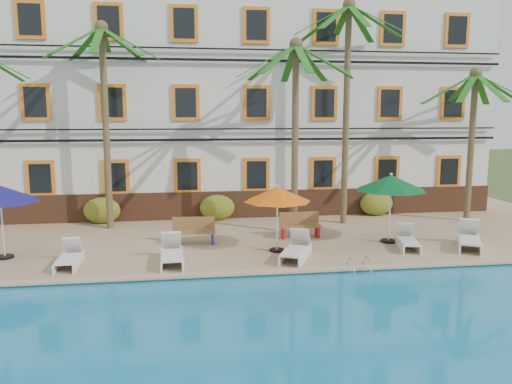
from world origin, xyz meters
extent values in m
plane|color=#384C23|center=(0.00, 0.00, 0.00)|extent=(100.00, 100.00, 0.00)
cube|color=tan|center=(0.00, 5.00, 0.12)|extent=(30.00, 12.00, 0.25)
cube|color=tan|center=(0.00, -0.90, 0.28)|extent=(30.00, 0.35, 0.06)
cube|color=silver|center=(0.00, 10.00, 5.25)|extent=(25.00, 6.00, 10.00)
cube|color=brown|center=(0.00, 6.94, 0.85)|extent=(25.00, 0.12, 1.20)
cube|color=orange|center=(-7.50, 6.95, 2.15)|extent=(1.15, 0.10, 1.50)
cube|color=black|center=(-7.50, 6.90, 2.15)|extent=(0.85, 0.04, 1.20)
cube|color=orange|center=(-4.50, 6.95, 2.15)|extent=(1.15, 0.10, 1.50)
cube|color=black|center=(-4.50, 6.90, 2.15)|extent=(0.85, 0.04, 1.20)
cube|color=orange|center=(-1.50, 6.95, 2.15)|extent=(1.15, 0.10, 1.50)
cube|color=black|center=(-1.50, 6.90, 2.15)|extent=(0.85, 0.04, 1.20)
cube|color=orange|center=(1.50, 6.95, 2.15)|extent=(1.15, 0.10, 1.50)
cube|color=black|center=(1.50, 6.90, 2.15)|extent=(0.85, 0.04, 1.20)
cube|color=orange|center=(4.50, 6.95, 2.15)|extent=(1.15, 0.10, 1.50)
cube|color=black|center=(4.50, 6.90, 2.15)|extent=(0.85, 0.04, 1.20)
cube|color=orange|center=(7.50, 6.95, 2.15)|extent=(1.15, 0.10, 1.50)
cube|color=black|center=(7.50, 6.90, 2.15)|extent=(0.85, 0.04, 1.20)
cube|color=orange|center=(10.50, 6.95, 2.15)|extent=(1.15, 0.10, 1.50)
cube|color=black|center=(10.50, 6.90, 2.15)|extent=(0.85, 0.04, 1.20)
cube|color=orange|center=(-7.50, 6.95, 5.25)|extent=(1.15, 0.10, 1.50)
cube|color=black|center=(-7.50, 6.90, 5.25)|extent=(0.85, 0.04, 1.20)
cube|color=orange|center=(-4.50, 6.95, 5.25)|extent=(1.15, 0.10, 1.50)
cube|color=black|center=(-4.50, 6.90, 5.25)|extent=(0.85, 0.04, 1.20)
cube|color=orange|center=(-1.50, 6.95, 5.25)|extent=(1.15, 0.10, 1.50)
cube|color=black|center=(-1.50, 6.90, 5.25)|extent=(0.85, 0.04, 1.20)
cube|color=orange|center=(1.50, 6.95, 5.25)|extent=(1.15, 0.10, 1.50)
cube|color=black|center=(1.50, 6.90, 5.25)|extent=(0.85, 0.04, 1.20)
cube|color=orange|center=(4.50, 6.95, 5.25)|extent=(1.15, 0.10, 1.50)
cube|color=black|center=(4.50, 6.90, 5.25)|extent=(0.85, 0.04, 1.20)
cube|color=orange|center=(7.50, 6.95, 5.25)|extent=(1.15, 0.10, 1.50)
cube|color=black|center=(7.50, 6.90, 5.25)|extent=(0.85, 0.04, 1.20)
cube|color=orange|center=(10.50, 6.95, 5.25)|extent=(1.15, 0.10, 1.50)
cube|color=black|center=(10.50, 6.90, 5.25)|extent=(0.85, 0.04, 1.20)
cube|color=orange|center=(-7.50, 6.95, 8.45)|extent=(1.15, 0.10, 1.50)
cube|color=black|center=(-7.50, 6.90, 8.45)|extent=(0.85, 0.04, 1.20)
cube|color=orange|center=(-4.50, 6.95, 8.45)|extent=(1.15, 0.10, 1.50)
cube|color=black|center=(-4.50, 6.90, 8.45)|extent=(0.85, 0.04, 1.20)
cube|color=orange|center=(-1.50, 6.95, 8.45)|extent=(1.15, 0.10, 1.50)
cube|color=black|center=(-1.50, 6.90, 8.45)|extent=(0.85, 0.04, 1.20)
cube|color=orange|center=(1.50, 6.95, 8.45)|extent=(1.15, 0.10, 1.50)
cube|color=black|center=(1.50, 6.90, 8.45)|extent=(0.85, 0.04, 1.20)
cube|color=orange|center=(4.50, 6.95, 8.45)|extent=(1.15, 0.10, 1.50)
cube|color=black|center=(4.50, 6.90, 8.45)|extent=(0.85, 0.04, 1.20)
cube|color=orange|center=(7.50, 6.95, 8.45)|extent=(1.15, 0.10, 1.50)
cube|color=black|center=(7.50, 6.90, 8.45)|extent=(0.85, 0.04, 1.20)
cube|color=orange|center=(10.50, 6.95, 8.45)|extent=(1.15, 0.10, 1.50)
cube|color=black|center=(10.50, 6.90, 8.45)|extent=(0.85, 0.04, 1.20)
cube|color=black|center=(0.00, 6.80, 3.70)|extent=(25.00, 0.08, 0.10)
cube|color=black|center=(0.00, 6.80, 4.15)|extent=(25.00, 0.08, 0.06)
cube|color=black|center=(0.00, 6.80, 7.00)|extent=(25.00, 0.08, 0.10)
cube|color=black|center=(0.00, 6.80, 7.45)|extent=(25.00, 0.08, 0.06)
cylinder|color=brown|center=(-4.60, 5.65, 4.13)|extent=(0.26, 0.26, 7.77)
sphere|color=brown|center=(-4.60, 5.65, 8.02)|extent=(0.50, 0.50, 0.50)
cube|color=#1B5E16|center=(-4.60, 6.74, 7.42)|extent=(0.28, 2.21, 1.23)
cube|color=#1B5E16|center=(-5.38, 6.42, 7.42)|extent=(1.76, 1.76, 1.23)
cube|color=#1B5E16|center=(-5.70, 5.65, 7.42)|extent=(2.21, 0.28, 1.23)
cube|color=#1B5E16|center=(-5.38, 4.87, 7.42)|extent=(1.76, 1.76, 1.23)
cube|color=#1B5E16|center=(-4.60, 4.55, 7.42)|extent=(0.28, 2.21, 1.23)
cube|color=#1B5E16|center=(-3.83, 4.87, 7.42)|extent=(1.76, 1.76, 1.23)
cube|color=#1B5E16|center=(-3.51, 5.65, 7.42)|extent=(2.21, 0.28, 1.23)
cube|color=#1B5E16|center=(-3.83, 6.42, 7.42)|extent=(1.76, 1.76, 1.23)
cylinder|color=brown|center=(2.53, 3.92, 3.77)|extent=(0.26, 0.26, 7.05)
sphere|color=brown|center=(2.53, 3.92, 7.30)|extent=(0.50, 0.50, 0.50)
cube|color=#1B5E16|center=(2.53, 5.02, 6.70)|extent=(0.28, 2.21, 1.23)
cube|color=#1B5E16|center=(1.75, 4.70, 6.70)|extent=(1.76, 1.76, 1.23)
cube|color=#1B5E16|center=(1.43, 3.92, 6.70)|extent=(2.21, 0.28, 1.23)
cube|color=#1B5E16|center=(1.75, 3.15, 6.70)|extent=(1.76, 1.76, 1.23)
cube|color=#1B5E16|center=(2.53, 2.83, 6.70)|extent=(0.28, 2.21, 1.23)
cube|color=#1B5E16|center=(3.31, 3.15, 6.70)|extent=(1.76, 1.76, 1.23)
cube|color=#1B5E16|center=(3.63, 3.92, 6.70)|extent=(2.21, 0.28, 1.23)
cube|color=#1B5E16|center=(3.31, 4.70, 6.70)|extent=(1.76, 1.76, 1.23)
cylinder|color=brown|center=(4.94, 5.27, 4.64)|extent=(0.26, 0.26, 8.79)
sphere|color=brown|center=(4.94, 5.27, 9.04)|extent=(0.50, 0.50, 0.50)
cube|color=#1B5E16|center=(4.94, 6.37, 8.44)|extent=(0.28, 2.21, 1.23)
cube|color=#1B5E16|center=(4.17, 6.05, 8.44)|extent=(1.76, 1.76, 1.23)
cube|color=#1B5E16|center=(3.85, 5.27, 8.44)|extent=(2.21, 0.28, 1.23)
cube|color=#1B5E16|center=(4.17, 4.50, 8.44)|extent=(1.76, 1.76, 1.23)
cube|color=#1B5E16|center=(4.94, 4.18, 8.44)|extent=(0.28, 2.21, 1.23)
cube|color=#1B5E16|center=(5.72, 4.50, 8.44)|extent=(1.76, 1.76, 1.23)
cube|color=#1B5E16|center=(6.04, 5.27, 8.44)|extent=(2.21, 0.28, 1.23)
cube|color=#1B5E16|center=(5.72, 6.05, 8.44)|extent=(1.76, 1.76, 1.23)
cylinder|color=brown|center=(10.31, 4.94, 3.33)|extent=(0.26, 0.26, 6.16)
sphere|color=brown|center=(10.31, 4.94, 6.41)|extent=(0.50, 0.50, 0.50)
cube|color=#1B5E16|center=(10.31, 6.03, 5.81)|extent=(0.28, 2.21, 1.23)
cube|color=#1B5E16|center=(9.53, 5.71, 5.81)|extent=(1.76, 1.76, 1.23)
cube|color=#1B5E16|center=(9.21, 4.94, 5.81)|extent=(2.21, 0.28, 1.23)
cube|color=#1B5E16|center=(9.53, 4.16, 5.81)|extent=(1.76, 1.76, 1.23)
cube|color=#1B5E16|center=(10.31, 3.84, 5.81)|extent=(0.28, 2.21, 1.23)
cube|color=#1B5E16|center=(11.08, 4.16, 5.81)|extent=(1.76, 1.76, 1.23)
cube|color=#1B5E16|center=(11.40, 4.94, 5.81)|extent=(2.21, 0.28, 1.23)
cube|color=#1B5E16|center=(11.08, 5.71, 5.81)|extent=(1.76, 1.76, 1.23)
ellipsoid|color=#1F5518|center=(-5.06, 6.60, 0.80)|extent=(1.50, 0.90, 1.10)
ellipsoid|color=#1F5518|center=(-0.26, 6.60, 0.80)|extent=(1.50, 0.90, 1.10)
ellipsoid|color=#1F5518|center=(6.91, 6.60, 0.80)|extent=(1.50, 0.90, 1.10)
cylinder|color=black|center=(-7.30, 1.76, 0.29)|extent=(0.54, 0.54, 0.08)
cylinder|color=silver|center=(-7.30, 1.76, 1.40)|extent=(0.06, 0.06, 2.31)
cone|color=navy|center=(-7.30, 1.76, 2.32)|extent=(2.40, 2.40, 0.53)
cylinder|color=black|center=(1.38, 1.34, 0.29)|extent=(0.50, 0.50, 0.07)
cylinder|color=silver|center=(1.38, 1.34, 1.32)|extent=(0.06, 0.06, 2.15)
cone|color=#E95F0C|center=(1.38, 1.34, 2.17)|extent=(2.24, 2.24, 0.49)
sphere|color=silver|center=(1.38, 1.34, 2.44)|extent=(0.10, 0.10, 0.10)
cylinder|color=black|center=(5.54, 1.95, 0.29)|extent=(0.56, 0.56, 0.08)
cylinder|color=silver|center=(5.54, 1.95, 1.44)|extent=(0.06, 0.06, 2.39)
cone|color=#065122|center=(5.54, 1.95, 2.39)|extent=(2.49, 2.49, 0.55)
sphere|color=silver|center=(5.54, 1.95, 2.69)|extent=(0.10, 0.10, 0.10)
cube|color=white|center=(-5.08, 0.34, 0.54)|extent=(0.57, 1.19, 0.05)
cube|color=white|center=(-5.10, 1.16, 0.75)|extent=(0.55, 0.45, 0.59)
cube|color=white|center=(-5.36, 0.57, 0.39)|extent=(0.09, 1.68, 0.27)
cube|color=white|center=(-4.82, 0.58, 0.39)|extent=(0.09, 1.68, 0.27)
cube|color=white|center=(-2.04, 0.15, 0.58)|extent=(0.66, 1.35, 0.06)
cube|color=white|center=(-2.08, 1.07, 0.81)|extent=(0.63, 0.51, 0.66)
cube|color=white|center=(-2.36, 0.39, 0.40)|extent=(0.13, 1.89, 0.31)
cube|color=white|center=(-1.75, 0.42, 0.40)|extent=(0.13, 1.89, 0.31)
cube|color=white|center=(1.68, 0.10, 0.58)|extent=(1.11, 1.46, 0.06)
cube|color=white|center=(2.07, 0.93, 0.81)|extent=(0.76, 0.70, 0.66)
cube|color=white|center=(1.51, 0.46, 0.40)|extent=(0.85, 1.73, 0.31)
cube|color=white|center=(2.07, 0.20, 0.40)|extent=(0.85, 1.73, 0.31)
cube|color=white|center=(5.79, 0.84, 0.54)|extent=(0.83, 1.29, 0.05)
cube|color=white|center=(5.99, 1.64, 0.75)|extent=(0.64, 0.56, 0.59)
cube|color=white|center=(5.58, 1.13, 0.39)|extent=(0.47, 1.65, 0.27)
cube|color=white|center=(6.11, 0.99, 0.39)|extent=(0.47, 1.65, 0.27)
cube|color=white|center=(7.79, 0.55, 0.59)|extent=(1.22, 1.53, 0.06)
cube|color=white|center=(8.25, 1.39, 0.84)|extent=(0.81, 0.75, 0.69)
cube|color=white|center=(7.64, 0.93, 0.41)|extent=(1.00, 1.77, 0.32)
cube|color=white|center=(8.20, 0.63, 0.41)|extent=(1.00, 1.77, 0.32)
cube|color=olive|center=(-1.33, 2.67, 0.68)|extent=(1.53, 0.56, 0.06)
cube|color=olive|center=(-1.32, 2.89, 0.95)|extent=(1.50, 0.17, 0.45)
cube|color=navy|center=(-1.98, 2.72, 0.45)|extent=(0.11, 0.45, 0.40)
cube|color=navy|center=(-0.69, 2.63, 0.45)|extent=(0.11, 0.45, 0.40)
cube|color=olive|center=(2.57, 3.03, 0.68)|extent=(1.51, 0.49, 0.06)
cube|color=olive|center=(2.57, 3.25, 0.95)|extent=(1.50, 0.10, 0.45)
cube|color=#AB131C|center=(1.92, 3.01, 0.45)|extent=(0.09, 0.45, 0.40)
cube|color=#AB131C|center=(3.22, 3.04, 0.45)|extent=(0.09, 0.45, 0.40)
torus|color=silver|center=(3.14, -1.00, 0.25)|extent=(0.04, 0.74, 0.74)
torus|color=silver|center=(3.64, -1.00, 0.25)|extent=(0.04, 0.74, 0.74)
camera|label=1|loc=(-1.59, -14.50, 4.73)|focal=35.00mm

